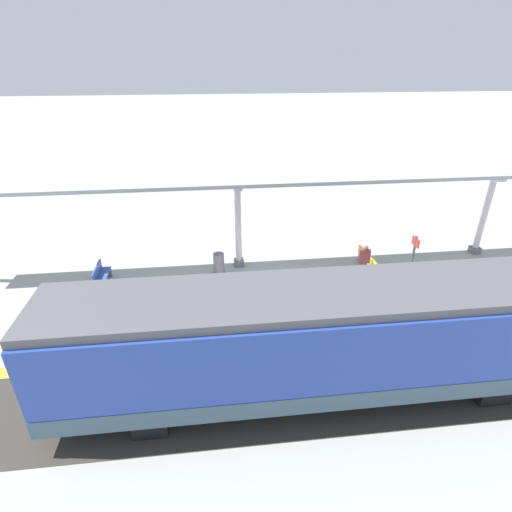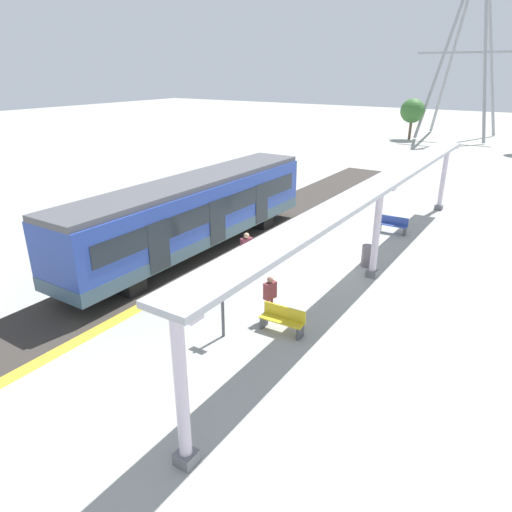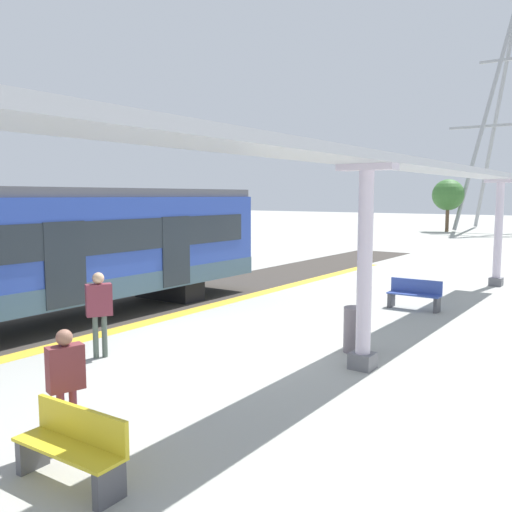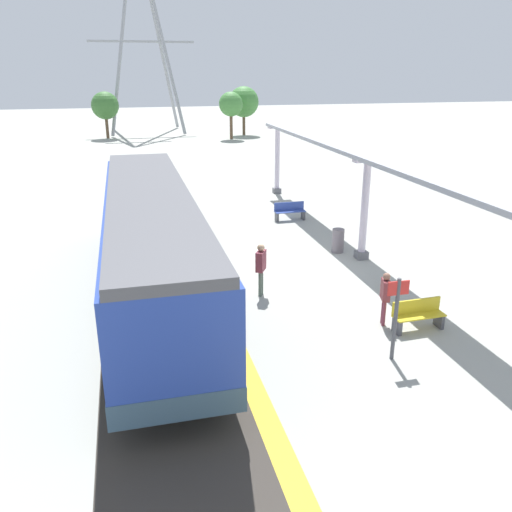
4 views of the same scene
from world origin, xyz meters
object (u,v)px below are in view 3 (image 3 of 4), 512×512
Objects in this scene: train_near_carriage at (33,255)px; trash_bin at (355,330)px; canopy_pillar_second at (365,267)px; bench_near_end at (73,446)px; passenger_waiting_near_edge at (99,305)px; bench_mid_platform at (415,294)px; canopy_pillar_third at (498,232)px; passenger_by_the_benches at (66,374)px.

train_near_carriage reaches higher than trash_bin.
trash_bin is at bearing 122.69° from canopy_pillar_second.
train_near_carriage reaches higher than bench_near_end.
bench_near_end is 0.87× the size of passenger_waiting_near_edge.
bench_mid_platform is (6.95, 7.66, -1.39)m from train_near_carriage.
canopy_pillar_third reaches higher than bench_mid_platform.
canopy_pillar_second reaches higher than passenger_by_the_benches.
canopy_pillar_third is 2.21× the size of passenger_waiting_near_edge.
bench_mid_platform is at bearing 86.27° from passenger_by_the_benches.
canopy_pillar_second is at bearing 71.42° from passenger_by_the_benches.
train_near_carriage is 8.20m from bench_near_end.
bench_near_end is at bearing -29.79° from train_near_carriage.
trash_bin is at bearing 79.31° from passenger_by_the_benches.
canopy_pillar_third is (0.00, 11.70, 0.00)m from canopy_pillar_second.
bench_mid_platform is at bearing 95.05° from trash_bin.
train_near_carriage is 9.32× the size of passenger_by_the_benches.
canopy_pillar_second is 11.70m from canopy_pillar_third.
passenger_waiting_near_edge is at bearing -11.60° from train_near_carriage.
canopy_pillar_second is at bearing -90.00° from canopy_pillar_third.
bench_mid_platform is (-1.04, -5.78, -1.51)m from canopy_pillar_third.
canopy_pillar_third reaches higher than passenger_waiting_near_edge.
canopy_pillar_second is 5.32m from passenger_waiting_near_edge.
bench_near_end is 5.01m from passenger_waiting_near_edge.
trash_bin is (-0.60, 0.93, -1.48)m from canopy_pillar_second.
train_near_carriage is at bearing 150.21° from bench_near_end.
canopy_pillar_second is at bearing -57.31° from trash_bin.
bench_near_end is at bearing -42.13° from passenger_waiting_near_edge.
canopy_pillar_second reaches higher than passenger_waiting_near_edge.
passenger_waiting_near_edge is (-3.62, -8.35, 0.65)m from bench_mid_platform.
bench_mid_platform is at bearing 66.57° from passenger_waiting_near_edge.
passenger_waiting_near_edge is at bearing 135.45° from passenger_by_the_benches.
passenger_waiting_near_edge is (-4.66, -14.12, -0.86)m from canopy_pillar_third.
bench_mid_platform is at bearing -100.21° from canopy_pillar_third.
train_near_carriage is 9.75× the size of bench_near_end.
canopy_pillar_third is 10.88m from trash_bin.
canopy_pillar_third is 2.55× the size of bench_near_end.
passenger_by_the_benches is at bearing -29.55° from train_near_carriage.
canopy_pillar_second is 1.85m from trash_bin.
passenger_by_the_benches is at bearing -100.69° from trash_bin.
canopy_pillar_third is 6.06m from bench_mid_platform.
train_near_carriage is at bearing 168.40° from passenger_waiting_near_edge.
bench_near_end is 0.96× the size of passenger_by_the_benches.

